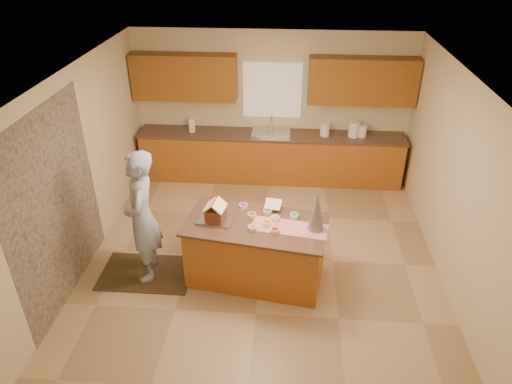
# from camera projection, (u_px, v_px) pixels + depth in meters

# --- Properties ---
(floor) EXTENTS (5.50, 5.50, 0.00)m
(floor) POSITION_uv_depth(u_px,v_px,m) (262.00, 258.00, 6.87)
(floor) COLOR tan
(floor) RESTS_ON ground
(ceiling) EXTENTS (5.50, 5.50, 0.00)m
(ceiling) POSITION_uv_depth(u_px,v_px,m) (263.00, 76.00, 5.51)
(ceiling) COLOR silver
(ceiling) RESTS_ON floor
(wall_back) EXTENTS (5.50, 5.50, 0.00)m
(wall_back) POSITION_uv_depth(u_px,v_px,m) (272.00, 106.00, 8.55)
(wall_back) COLOR beige
(wall_back) RESTS_ON floor
(wall_front) EXTENTS (5.50, 5.50, 0.00)m
(wall_front) POSITION_uv_depth(u_px,v_px,m) (241.00, 337.00, 3.82)
(wall_front) COLOR beige
(wall_front) RESTS_ON floor
(wall_left) EXTENTS (5.50, 5.50, 0.00)m
(wall_left) POSITION_uv_depth(u_px,v_px,m) (79.00, 170.00, 6.35)
(wall_left) COLOR beige
(wall_left) RESTS_ON floor
(wall_right) EXTENTS (5.50, 5.50, 0.00)m
(wall_right) POSITION_uv_depth(u_px,v_px,m) (456.00, 184.00, 6.02)
(wall_right) COLOR beige
(wall_right) RESTS_ON floor
(stone_accent) EXTENTS (0.00, 2.50, 2.50)m
(stone_accent) POSITION_uv_depth(u_px,v_px,m) (56.00, 208.00, 5.71)
(stone_accent) COLOR gray
(stone_accent) RESTS_ON wall_left
(window_curtain) EXTENTS (1.05, 0.03, 1.00)m
(window_curtain) POSITION_uv_depth(u_px,v_px,m) (272.00, 90.00, 8.38)
(window_curtain) COLOR white
(window_curtain) RESTS_ON wall_back
(back_counter_base) EXTENTS (4.80, 0.60, 0.88)m
(back_counter_base) POSITION_uv_depth(u_px,v_px,m) (271.00, 158.00, 8.76)
(back_counter_base) COLOR #A16921
(back_counter_base) RESTS_ON floor
(back_counter_top) EXTENTS (4.85, 0.63, 0.04)m
(back_counter_top) POSITION_uv_depth(u_px,v_px,m) (271.00, 135.00, 8.52)
(back_counter_top) COLOR brown
(back_counter_top) RESTS_ON back_counter_base
(upper_cabinet_left) EXTENTS (1.85, 0.35, 0.80)m
(upper_cabinet_left) POSITION_uv_depth(u_px,v_px,m) (184.00, 77.00, 8.23)
(upper_cabinet_left) COLOR brown
(upper_cabinet_left) RESTS_ON wall_back
(upper_cabinet_right) EXTENTS (1.85, 0.35, 0.80)m
(upper_cabinet_right) POSITION_uv_depth(u_px,v_px,m) (362.00, 81.00, 8.02)
(upper_cabinet_right) COLOR brown
(upper_cabinet_right) RESTS_ON wall_back
(sink) EXTENTS (0.70, 0.45, 0.12)m
(sink) POSITION_uv_depth(u_px,v_px,m) (271.00, 135.00, 8.53)
(sink) COLOR silver
(sink) RESTS_ON back_counter_top
(faucet) EXTENTS (0.03, 0.03, 0.28)m
(faucet) POSITION_uv_depth(u_px,v_px,m) (272.00, 123.00, 8.60)
(faucet) COLOR silver
(faucet) RESTS_ON back_counter_top
(island_base) EXTENTS (1.87, 1.14, 0.86)m
(island_base) POSITION_uv_depth(u_px,v_px,m) (256.00, 252.00, 6.29)
(island_base) COLOR #A16921
(island_base) RESTS_ON floor
(island_top) EXTENTS (1.96, 1.23, 0.04)m
(island_top) POSITION_uv_depth(u_px,v_px,m) (256.00, 225.00, 6.06)
(island_top) COLOR brown
(island_top) RESTS_ON island_base
(table_runner) EXTENTS (1.02, 0.50, 0.01)m
(table_runner) POSITION_uv_depth(u_px,v_px,m) (290.00, 228.00, 5.97)
(table_runner) COLOR red
(table_runner) RESTS_ON island_top
(baking_tray) EXTENTS (0.49, 0.40, 0.02)m
(baking_tray) POSITION_uv_depth(u_px,v_px,m) (216.00, 219.00, 6.11)
(baking_tray) COLOR silver
(baking_tray) RESTS_ON island_top
(cookbook) EXTENTS (0.24, 0.20, 0.09)m
(cookbook) POSITION_uv_depth(u_px,v_px,m) (273.00, 204.00, 6.29)
(cookbook) COLOR white
(cookbook) RESTS_ON island_top
(tinsel_tree) EXTENTS (0.24, 0.24, 0.54)m
(tinsel_tree) POSITION_uv_depth(u_px,v_px,m) (317.00, 211.00, 5.81)
(tinsel_tree) COLOR #ABABB7
(tinsel_tree) RESTS_ON island_top
(rug) EXTENTS (1.26, 0.82, 0.01)m
(rug) POSITION_uv_depth(u_px,v_px,m) (147.00, 273.00, 6.57)
(rug) COLOR black
(rug) RESTS_ON floor
(boy) EXTENTS (0.57, 0.76, 1.86)m
(boy) POSITION_uv_depth(u_px,v_px,m) (142.00, 217.00, 6.09)
(boy) COLOR #8DA4C9
(boy) RESTS_ON rug
(canister_a) EXTENTS (0.17, 0.17, 0.23)m
(canister_a) POSITION_uv_depth(u_px,v_px,m) (325.00, 130.00, 8.39)
(canister_a) COLOR white
(canister_a) RESTS_ON back_counter_top
(canister_b) EXTENTS (0.19, 0.19, 0.28)m
(canister_b) POSITION_uv_depth(u_px,v_px,m) (354.00, 129.00, 8.35)
(canister_b) COLOR white
(canister_b) RESTS_ON back_counter_top
(canister_c) EXTENTS (0.15, 0.15, 0.21)m
(canister_c) POSITION_uv_depth(u_px,v_px,m) (363.00, 131.00, 8.35)
(canister_c) COLOR white
(canister_c) RESTS_ON back_counter_top
(paper_towel) EXTENTS (0.12, 0.12, 0.25)m
(paper_towel) POSITION_uv_depth(u_px,v_px,m) (192.00, 125.00, 8.55)
(paper_towel) COLOR white
(paper_towel) RESTS_ON back_counter_top
(gingerbread_house) EXTENTS (0.31, 0.31, 0.27)m
(gingerbread_house) POSITION_uv_depth(u_px,v_px,m) (215.00, 212.00, 6.06)
(gingerbread_house) COLOR brown
(gingerbread_house) RESTS_ON baking_tray
(candy_bowls) EXTENTS (0.81, 0.67, 0.05)m
(candy_bowls) POSITION_uv_depth(u_px,v_px,m) (266.00, 218.00, 6.10)
(candy_bowls) COLOR red
(candy_bowls) RESTS_ON island_top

